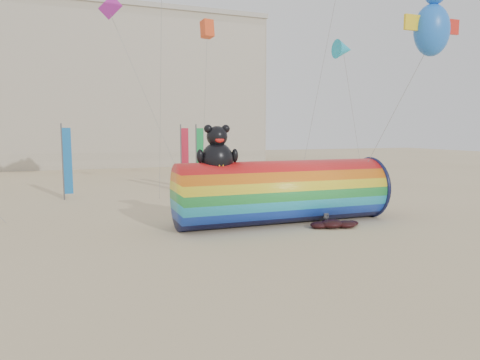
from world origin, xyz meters
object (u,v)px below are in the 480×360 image
object	(u,v)px
windsock_assembly	(282,190)
kite_handler	(325,207)
hotel_building	(34,88)
fabric_bundle	(335,224)

from	to	relation	value
windsock_assembly	kite_handler	world-z (taller)	windsock_assembly
hotel_building	fabric_bundle	world-z (taller)	hotel_building
kite_handler	fabric_bundle	distance (m)	1.13
windsock_assembly	fabric_bundle	xyz separation A→B (m)	(1.93, -1.92, -1.51)
hotel_building	fabric_bundle	distance (m)	49.64
kite_handler	fabric_bundle	bearing A→B (deg)	45.67
hotel_building	windsock_assembly	size ratio (longest dim) A/B	5.50
windsock_assembly	fabric_bundle	world-z (taller)	windsock_assembly
hotel_building	kite_handler	bearing A→B (deg)	-69.09
hotel_building	windsock_assembly	bearing A→B (deg)	-70.88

